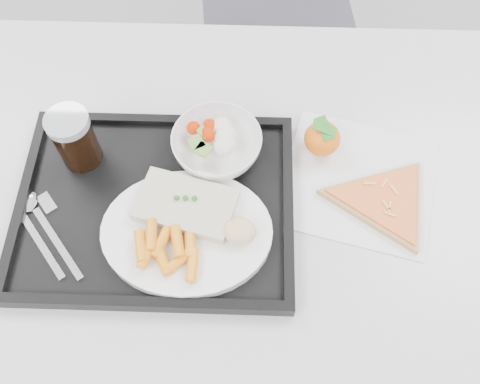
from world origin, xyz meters
The scene contains 14 objects.
room centered at (0.00, 0.00, 1.40)m, with size 6.04×7.04×2.84m.
table centered at (0.00, 0.30, 0.68)m, with size 1.20×0.80×0.75m.
tray centered at (-0.09, 0.27, 0.76)m, with size 0.45×0.35×0.03m.
dinner_plate centered at (-0.03, 0.22, 0.77)m, with size 0.27×0.27×0.02m.
fish_fillet centered at (-0.04, 0.26, 0.79)m, with size 0.17×0.13×0.03m.
bread_roll centered at (0.05, 0.21, 0.80)m, with size 0.06×0.06×0.03m.
salad_bowl centered at (0.01, 0.38, 0.79)m, with size 0.15×0.15×0.05m.
cola_glass centered at (-0.22, 0.36, 0.82)m, with size 0.07×0.07×0.11m.
cutlery centered at (-0.27, 0.23, 0.77)m, with size 0.13×0.16×0.01m.
napkin centered at (0.25, 0.34, 0.75)m, with size 0.30×0.29×0.00m.
tangerine centered at (0.19, 0.40, 0.79)m, with size 0.06×0.06×0.07m.
pizza_slice centered at (0.29, 0.29, 0.76)m, with size 0.25×0.25×0.02m.
carrot_pile centered at (-0.06, 0.18, 0.79)m, with size 0.10×0.10×0.03m.
salad_contents centered at (0.01, 0.39, 0.80)m, with size 0.09×0.09×0.03m.
Camera 1 is at (0.06, -0.13, 1.54)m, focal length 40.00 mm.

